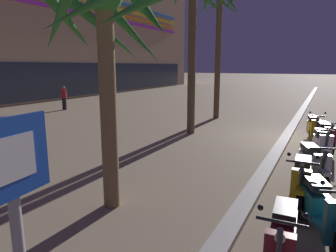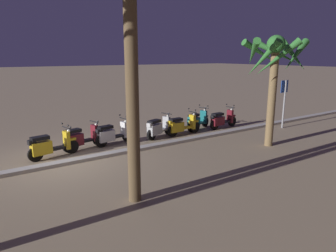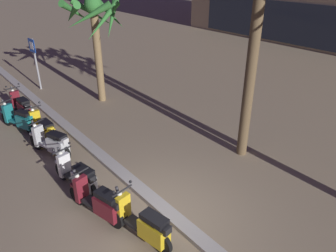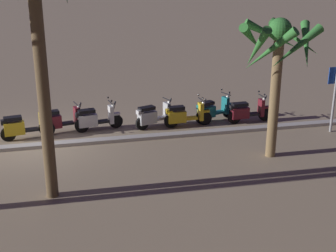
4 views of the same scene
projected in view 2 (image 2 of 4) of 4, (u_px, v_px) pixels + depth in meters
ground_plane at (65, 161)px, 10.53m from camera, size 200.00×200.00×0.00m
curb_strip at (67, 162)px, 10.29m from camera, size 60.00×0.36×0.12m
scooter_maroon_tail_end at (222, 120)px, 15.22m from camera, size 1.81×0.56×1.17m
scooter_teal_mid_centre at (197, 121)px, 14.89m from camera, size 1.77×0.85×1.17m
scooter_yellow_second_in_line at (181, 126)px, 13.92m from camera, size 1.86×0.56×1.17m
scooter_silver_last_in_row at (158, 128)px, 13.42m from camera, size 1.70×0.82×1.04m
scooter_white_lead_nearest at (112, 134)px, 12.38m from camera, size 1.79×0.64×1.17m
scooter_maroon_gap_after_mid at (81, 138)px, 11.74m from camera, size 1.81×0.72×1.04m
scooter_yellow_mid_rear at (50, 146)px, 10.75m from camera, size 1.85×0.65×1.17m
crossing_sign at (284, 98)px, 15.08m from camera, size 0.60×0.14×2.40m
palm_tree_mid_walkway at (129, 0)px, 6.65m from camera, size 2.18×2.22×6.34m
palm_tree_far_corner at (274, 63)px, 11.68m from camera, size 2.64×2.49×4.35m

